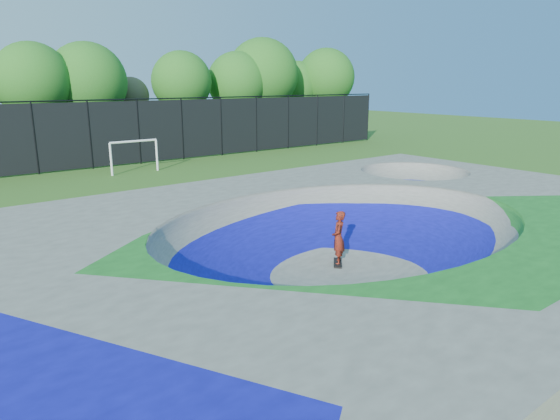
% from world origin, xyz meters
% --- Properties ---
extents(ground, '(120.00, 120.00, 0.00)m').
position_xyz_m(ground, '(0.00, 0.00, 0.00)').
color(ground, '#32601A').
rests_on(ground, ground).
extents(skate_deck, '(22.00, 14.00, 1.50)m').
position_xyz_m(skate_deck, '(0.00, 0.00, 0.75)').
color(skate_deck, gray).
rests_on(skate_deck, ground).
extents(skater, '(0.67, 0.66, 1.56)m').
position_xyz_m(skater, '(0.18, 0.49, 0.78)').
color(skater, red).
rests_on(skater, ground).
extents(skateboard, '(0.70, 0.71, 0.05)m').
position_xyz_m(skateboard, '(0.18, 0.49, 0.03)').
color(skateboard, black).
rests_on(skateboard, ground).
extents(soccer_goal, '(2.81, 0.12, 1.86)m').
position_xyz_m(soccer_goal, '(1.44, 18.09, 1.28)').
color(soccer_goal, white).
rests_on(soccer_goal, ground).
extents(fence, '(48.09, 0.09, 4.04)m').
position_xyz_m(fence, '(0.00, 21.00, 2.10)').
color(fence, black).
rests_on(fence, ground).
extents(treeline, '(52.92, 6.78, 8.61)m').
position_xyz_m(treeline, '(1.11, 25.84, 5.06)').
color(treeline, '#4D3626').
rests_on(treeline, ground).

